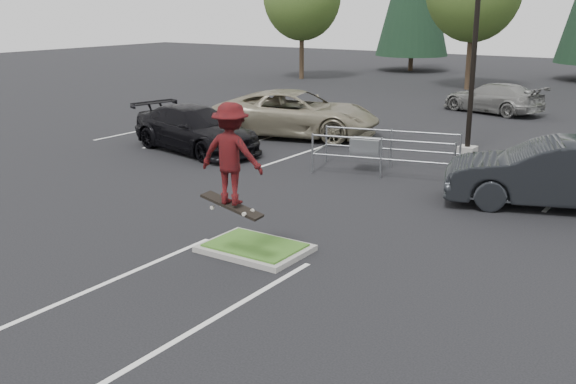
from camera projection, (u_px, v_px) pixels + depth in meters
The scene contains 10 objects.
ground at pixel (255, 251), 14.59m from camera, with size 120.00×120.00×0.00m, color black.
grass_median at pixel (255, 248), 14.57m from camera, with size 2.20×1.60×0.16m.
stall_lines at pixel (338, 183), 20.14m from camera, with size 22.62×17.60×0.01m.
light_pole at pixel (476, 23), 22.71m from camera, with size 0.70×0.60×10.12m.
cart_corral at pixel (371, 147), 21.35m from camera, with size 4.70×2.62×1.26m.
skateboarder at pixel (231, 154), 13.06m from camera, with size 1.41×0.97×2.24m.
car_l_tan at pixel (295, 114), 27.03m from camera, with size 3.06×6.63×1.84m, color gray.
car_l_black at pixel (194, 129), 24.35m from camera, with size 2.27×5.58×1.62m, color black.
car_r_charc at pixel (553, 174), 17.55m from camera, with size 1.91×5.49×1.81m, color black.
car_far_silver at pixel (494, 98), 32.91m from camera, with size 2.04×5.03×1.46m, color gray.
Camera 1 is at (8.20, -11.01, 5.17)m, focal length 42.00 mm.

